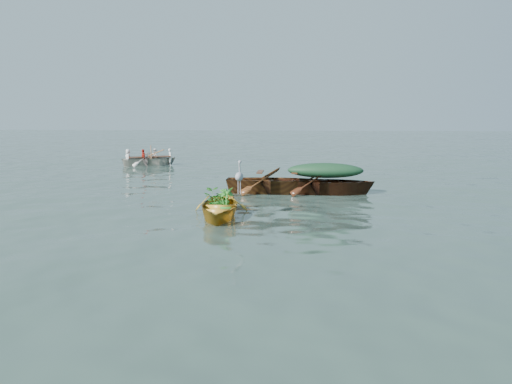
{
  "coord_description": "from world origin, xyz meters",
  "views": [
    {
      "loc": [
        2.09,
        -12.3,
        2.77
      ],
      "look_at": [
        0.82,
        2.02,
        0.5
      ],
      "focal_mm": 35.0,
      "sensor_mm": 36.0,
      "label": 1
    }
  ],
  "objects_px": {
    "yellow_dinghy": "(219,217)",
    "open_wooden_boat": "(277,193)",
    "heron": "(239,182)",
    "green_tarp_boat": "(325,194)",
    "rowed_boat": "(150,166)"
  },
  "relations": [
    {
      "from": "green_tarp_boat",
      "to": "heron",
      "type": "relative_size",
      "value": 5.16
    },
    {
      "from": "open_wooden_boat",
      "to": "rowed_boat",
      "type": "distance_m",
      "value": 11.43
    },
    {
      "from": "yellow_dinghy",
      "to": "open_wooden_boat",
      "type": "xyz_separation_m",
      "value": [
        1.39,
        4.2,
        0.0
      ]
    },
    {
      "from": "yellow_dinghy",
      "to": "rowed_boat",
      "type": "bearing_deg",
      "value": 109.38
    },
    {
      "from": "green_tarp_boat",
      "to": "open_wooden_boat",
      "type": "xyz_separation_m",
      "value": [
        -1.66,
        0.03,
        0.0
      ]
    },
    {
      "from": "heron",
      "to": "open_wooden_boat",
      "type": "bearing_deg",
      "value": 73.38
    },
    {
      "from": "green_tarp_boat",
      "to": "rowed_boat",
      "type": "height_order",
      "value": "green_tarp_boat"
    },
    {
      "from": "yellow_dinghy",
      "to": "green_tarp_boat",
      "type": "distance_m",
      "value": 5.17
    },
    {
      "from": "green_tarp_boat",
      "to": "rowed_boat",
      "type": "distance_m",
      "value": 12.57
    },
    {
      "from": "heron",
      "to": "yellow_dinghy",
      "type": "bearing_deg",
      "value": -174.81
    },
    {
      "from": "green_tarp_boat",
      "to": "rowed_boat",
      "type": "xyz_separation_m",
      "value": [
        -8.95,
        8.83,
        0.0
      ]
    },
    {
      "from": "green_tarp_boat",
      "to": "rowed_boat",
      "type": "bearing_deg",
      "value": 46.46
    },
    {
      "from": "open_wooden_boat",
      "to": "heron",
      "type": "relative_size",
      "value": 5.4
    },
    {
      "from": "heron",
      "to": "rowed_boat",
      "type": "bearing_deg",
      "value": 111.51
    },
    {
      "from": "heron",
      "to": "green_tarp_boat",
      "type": "bearing_deg",
      "value": 53.4
    }
  ]
}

